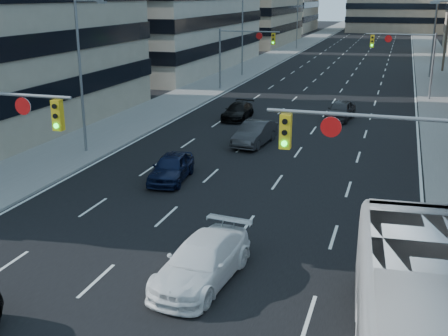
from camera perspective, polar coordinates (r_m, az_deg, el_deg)
name	(u,v)px	position (r m, az deg, el deg)	size (l,w,h in m)	color
road_surface	(372,35)	(139.36, 14.79, 12.90)	(18.00, 300.00, 0.02)	black
sidewalk_left	(323,34)	(140.43, 9.98, 13.26)	(5.00, 300.00, 0.15)	slate
sidewalk_right	(424,36)	(139.22, 19.62, 12.51)	(5.00, 300.00, 0.15)	slate
office_left_far	(238,1)	(113.30, 1.46, 16.61)	(20.00, 30.00, 16.00)	gray
signal_near_right	(395,166)	(17.56, 16.96, 0.18)	(6.59, 0.33, 6.00)	slate
signal_far_left	(242,47)	(56.14, 1.88, 12.18)	(6.09, 0.33, 6.00)	slate
signal_far_right	(407,52)	(54.08, 18.07, 11.17)	(6.09, 0.33, 6.00)	slate
utility_pole_midblock	(448,24)	(75.09, 21.76, 13.42)	(2.20, 0.28, 11.00)	#4C3D2D
utility_pole_distant	(436,15)	(105.02, 20.77, 14.29)	(2.20, 0.28, 11.00)	#4C3D2D
streetlight_left_near	(82,70)	(34.13, -14.18, 9.67)	(2.03, 0.22, 9.00)	slate
streetlight_left_mid	(244,32)	(66.40, 2.02, 13.62)	(2.03, 0.22, 9.00)	slate
streetlight_left_far	(298,20)	(100.52, 7.56, 14.72)	(2.03, 0.22, 9.00)	slate
streetlight_right_far	(432,33)	(69.05, 20.42, 12.72)	(2.03, 0.22, 9.00)	slate
white_van	(202,261)	(18.98, -2.25, -9.45)	(2.04, 5.02, 1.46)	white
sedan_blue	(171,167)	(29.05, -5.38, 0.06)	(1.67, 4.16, 1.42)	black
sedan_grey_center	(255,133)	(35.94, 3.15, 3.53)	(1.58, 4.53, 1.49)	#2B2B2D
sedan_black_far	(238,111)	(43.44, 1.40, 5.78)	(1.73, 4.25, 1.23)	black
sedan_grey_right	(340,110)	(44.13, 11.75, 5.76)	(1.73, 4.30, 1.47)	#313133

